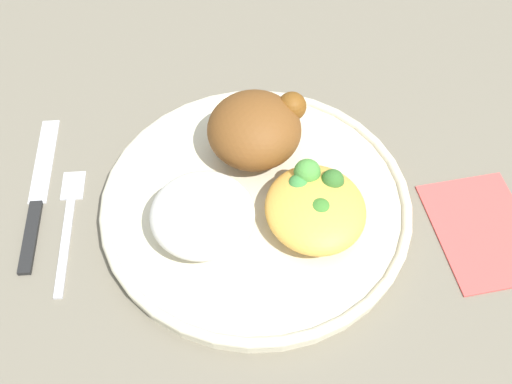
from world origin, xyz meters
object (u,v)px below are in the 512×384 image
object	(u,v)px
knife	(36,203)
napkin	(483,230)
rice_pile	(202,215)
roasted_chicken	(256,129)
mac_cheese_with_broccoli	(315,206)
plate	(256,204)
fork	(68,222)

from	to	relation	value
knife	napkin	size ratio (longest dim) A/B	1.54
rice_pile	napkin	bearing A→B (deg)	-6.37
knife	roasted_chicken	bearing A→B (deg)	5.45
mac_cheese_with_broccoli	knife	world-z (taller)	mac_cheese_with_broccoli
plate	rice_pile	world-z (taller)	rice_pile
roasted_chicken	fork	bearing A→B (deg)	-165.90
knife	rice_pile	bearing A→B (deg)	-22.17
plate	roasted_chicken	world-z (taller)	roasted_chicken
roasted_chicken	knife	xyz separation A→B (m)	(-0.22, -0.02, -0.05)
rice_pile	knife	distance (m)	0.18
plate	mac_cheese_with_broccoli	bearing A→B (deg)	-30.57
plate	roasted_chicken	xyz separation A→B (m)	(0.01, 0.06, 0.04)
plate	fork	xyz separation A→B (m)	(-0.18, 0.01, -0.01)
napkin	fork	bearing A→B (deg)	170.15
plate	knife	distance (m)	0.21
napkin	rice_pile	bearing A→B (deg)	173.63
plate	knife	bearing A→B (deg)	169.85
roasted_chicken	fork	size ratio (longest dim) A/B	0.69
plate	roasted_chicken	size ratio (longest dim) A/B	3.01
rice_pile	napkin	size ratio (longest dim) A/B	0.75
roasted_chicken	mac_cheese_with_broccoli	distance (m)	0.10
plate	rice_pile	distance (m)	0.07
mac_cheese_with_broccoli	fork	distance (m)	0.24
plate	fork	distance (m)	0.18
rice_pile	napkin	world-z (taller)	rice_pile
plate	roasted_chicken	bearing A→B (deg)	81.57
fork	knife	distance (m)	0.04
mac_cheese_with_broccoli	fork	size ratio (longest dim) A/B	0.69
fork	knife	xyz separation A→B (m)	(-0.03, 0.03, 0.00)
fork	napkin	distance (m)	0.39
napkin	plate	bearing A→B (deg)	164.97
rice_pile	mac_cheese_with_broccoli	size ratio (longest dim) A/B	0.94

